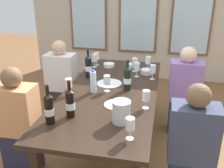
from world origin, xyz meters
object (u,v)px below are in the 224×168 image
dining_table (111,97)px  wine_glass_6 (153,70)px  seated_person_3 (184,93)px  wine_glass_4 (69,84)px  tasting_bowl_2 (131,65)px  wine_glass_7 (97,56)px  white_plate_1 (109,83)px  seated_person_2 (62,83)px  tasting_bowl_0 (109,65)px  wine_glass_9 (95,59)px  metal_pitcher (121,112)px  wine_bottle_2 (49,109)px  tasting_bowl_1 (147,72)px  seated_person_0 (19,125)px  wine_bottle_3 (127,78)px  wine_bottle_0 (70,103)px  wine_glass_0 (135,62)px  wine_glass_5 (146,96)px  water_bottle (93,82)px  wine_glass_8 (107,80)px  white_plate_0 (116,105)px  seated_person_1 (191,150)px  wine_glass_2 (148,61)px  wine_glass_1 (137,67)px  wine_bottle_1 (88,66)px

dining_table → wine_glass_6: 0.61m
seated_person_3 → wine_glass_4: bearing=-147.1°
tasting_bowl_2 → wine_glass_4: wine_glass_4 is taller
wine_glass_6 → wine_glass_7: bearing=153.1°
white_plate_1 → seated_person_2: size_ratio=0.25×
white_plate_1 → seated_person_2: (-0.74, 0.40, -0.22)m
white_plate_1 → seated_person_2: 0.87m
tasting_bowl_0 → wine_glass_9: size_ratio=0.84×
metal_pitcher → wine_bottle_2: wine_bottle_2 is taller
tasting_bowl_1 → seated_person_3: seated_person_3 is taller
dining_table → seated_person_0: bearing=-147.0°
wine_bottle_3 → tasting_bowl_2: wine_bottle_3 is taller
tasting_bowl_2 → wine_bottle_0: bearing=-102.6°
wine_glass_0 → seated_person_3: (0.63, -0.09, -0.34)m
wine_glass_5 → wine_bottle_3: bearing=120.4°
white_plate_1 → wine_bottle_2: bearing=-107.4°
metal_pitcher → seated_person_2: size_ratio=0.17×
wine_glass_7 → seated_person_0: bearing=-107.9°
wine_bottle_2 → water_bottle: 0.69m
white_plate_1 → seated_person_3: size_ratio=0.25×
wine_glass_0 → metal_pitcher: bearing=-87.8°
seated_person_0 → wine_glass_8: bearing=32.7°
wine_bottle_2 → wine_glass_5: size_ratio=1.90×
tasting_bowl_2 → white_plate_0: bearing=-89.3°
tasting_bowl_2 → wine_bottle_3: bearing=-85.2°
white_plate_0 → wine_bottle_0: (-0.33, -0.28, 0.12)m
white_plate_0 → wine_bottle_0: 0.45m
wine_bottle_0 → tasting_bowl_1: 1.33m
wine_glass_7 → wine_glass_8: (0.33, -0.84, 0.00)m
seated_person_0 → seated_person_1: 1.59m
dining_table → wine_glass_9: size_ratio=12.44×
dining_table → wine_glass_9: bearing=117.5°
metal_pitcher → wine_glass_2: size_ratio=1.09×
wine_bottle_3 → wine_glass_6: bearing=56.5°
water_bottle → wine_glass_0: 0.81m
seated_person_2 → wine_glass_4: bearing=-62.1°
wine_glass_1 → seated_person_2: size_ratio=0.16×
water_bottle → seated_person_1: 1.14m
wine_glass_9 → seated_person_3: size_ratio=0.16×
tasting_bowl_0 → wine_glass_6: (0.59, -0.35, 0.09)m
wine_bottle_2 → wine_glass_6: size_ratio=1.90×
wine_bottle_1 → wine_bottle_2: wine_bottle_1 is taller
dining_table → tasting_bowl_2: (0.10, 0.81, 0.10)m
wine_bottle_3 → wine_glass_8: (-0.20, -0.08, -0.00)m
wine_glass_0 → tasting_bowl_1: bearing=-21.2°
wine_glass_4 → wine_glass_9: (0.02, 0.90, -0.00)m
wine_bottle_1 → metal_pitcher: bearing=-60.0°
dining_table → wine_bottle_1: size_ratio=6.52×
water_bottle → wine_bottle_2: bearing=-104.8°
wine_bottle_1 → seated_person_2: seated_person_2 is taller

